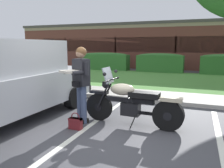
{
  "coord_description": "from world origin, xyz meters",
  "views": [
    {
      "loc": [
        1.95,
        -4.1,
        1.74
      ],
      "look_at": [
        -0.04,
        0.8,
        0.85
      ],
      "focal_mm": 37.09,
      "sensor_mm": 36.0,
      "label": 1
    }
  ],
  "objects_px": {
    "parked_suv_adjacent": "(3,80)",
    "brick_building": "(182,45)",
    "handbag": "(75,122)",
    "hedge_left": "(105,61)",
    "hedge_center_left": "(160,62)",
    "rider_person": "(80,79)",
    "motorcycle": "(135,104)"
  },
  "relations": [
    {
      "from": "rider_person",
      "to": "parked_suv_adjacent",
      "type": "distance_m",
      "value": 1.8
    },
    {
      "from": "hedge_center_left",
      "to": "motorcycle",
      "type": "bearing_deg",
      "value": -82.37
    },
    {
      "from": "parked_suv_adjacent",
      "to": "brick_building",
      "type": "xyz_separation_m",
      "value": [
        2.24,
        16.98,
        0.78
      ]
    },
    {
      "from": "motorcycle",
      "to": "hedge_center_left",
      "type": "height_order",
      "value": "motorcycle"
    },
    {
      "from": "handbag",
      "to": "brick_building",
      "type": "relative_size",
      "value": 0.01
    },
    {
      "from": "hedge_left",
      "to": "brick_building",
      "type": "relative_size",
      "value": 0.13
    },
    {
      "from": "hedge_left",
      "to": "hedge_center_left",
      "type": "relative_size",
      "value": 1.16
    },
    {
      "from": "motorcycle",
      "to": "brick_building",
      "type": "height_order",
      "value": "brick_building"
    },
    {
      "from": "parked_suv_adjacent",
      "to": "hedge_left",
      "type": "bearing_deg",
      "value": 101.92
    },
    {
      "from": "rider_person",
      "to": "handbag",
      "type": "relative_size",
      "value": 4.74
    },
    {
      "from": "motorcycle",
      "to": "brick_building",
      "type": "relative_size",
      "value": 0.08
    },
    {
      "from": "handbag",
      "to": "hedge_left",
      "type": "height_order",
      "value": "hedge_left"
    },
    {
      "from": "motorcycle",
      "to": "hedge_center_left",
      "type": "xyz_separation_m",
      "value": [
        -1.37,
        10.21,
        0.16
      ]
    },
    {
      "from": "motorcycle",
      "to": "hedge_center_left",
      "type": "distance_m",
      "value": 10.3
    },
    {
      "from": "rider_person",
      "to": "brick_building",
      "type": "distance_m",
      "value": 16.51
    },
    {
      "from": "hedge_left",
      "to": "hedge_center_left",
      "type": "height_order",
      "value": "same"
    },
    {
      "from": "brick_building",
      "to": "handbag",
      "type": "bearing_deg",
      "value": -91.41
    },
    {
      "from": "rider_person",
      "to": "handbag",
      "type": "distance_m",
      "value": 0.96
    },
    {
      "from": "rider_person",
      "to": "handbag",
      "type": "xyz_separation_m",
      "value": [
        0.09,
        -0.41,
        -0.86
      ]
    },
    {
      "from": "rider_person",
      "to": "parked_suv_adjacent",
      "type": "bearing_deg",
      "value": -163.84
    },
    {
      "from": "rider_person",
      "to": "parked_suv_adjacent",
      "type": "height_order",
      "value": "parked_suv_adjacent"
    },
    {
      "from": "brick_building",
      "to": "motorcycle",
      "type": "bearing_deg",
      "value": -87.65
    },
    {
      "from": "handbag",
      "to": "brick_building",
      "type": "bearing_deg",
      "value": 88.59
    },
    {
      "from": "hedge_left",
      "to": "brick_building",
      "type": "bearing_deg",
      "value": 52.68
    },
    {
      "from": "motorcycle",
      "to": "hedge_left",
      "type": "distance_m",
      "value": 11.47
    },
    {
      "from": "motorcycle",
      "to": "handbag",
      "type": "bearing_deg",
      "value": -146.98
    },
    {
      "from": "rider_person",
      "to": "brick_building",
      "type": "xyz_separation_m",
      "value": [
        0.51,
        16.48,
        0.72
      ]
    },
    {
      "from": "motorcycle",
      "to": "rider_person",
      "type": "xyz_separation_m",
      "value": [
        -1.17,
        -0.29,
        0.52
      ]
    },
    {
      "from": "parked_suv_adjacent",
      "to": "hedge_center_left",
      "type": "relative_size",
      "value": 1.65
    },
    {
      "from": "rider_person",
      "to": "hedge_center_left",
      "type": "relative_size",
      "value": 0.58
    },
    {
      "from": "handbag",
      "to": "hedge_left",
      "type": "xyz_separation_m",
      "value": [
        -4.14,
        10.91,
        0.51
      ]
    },
    {
      "from": "motorcycle",
      "to": "hedge_left",
      "type": "bearing_deg",
      "value": 117.11
    }
  ]
}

